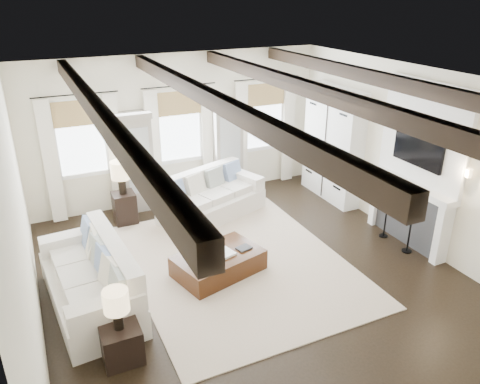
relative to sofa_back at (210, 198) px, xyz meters
name	(u,v)px	position (x,y,z in m)	size (l,w,h in m)	color
ground	(257,281)	(-0.22, -2.60, -0.38)	(7.50, 7.50, 0.00)	black
room_shell	(274,149)	(0.53, -1.70, 1.51)	(6.54, 7.54, 3.22)	white
area_rug	(238,263)	(-0.28, -1.98, -0.37)	(3.49, 4.46, 0.02)	#C0AC95
sofa_back	(210,198)	(0.00, 0.00, 0.00)	(2.42, 1.69, 0.95)	white
sofa_left	(94,280)	(-2.67, -2.08, 0.03)	(1.25, 2.42, 1.00)	white
ottoman	(218,264)	(-0.69, -2.11, -0.19)	(1.41, 0.88, 0.37)	black
tray	(218,254)	(-0.72, -2.15, 0.01)	(0.50, 0.38, 0.04)	white
book_lower	(213,254)	(-0.81, -2.16, 0.05)	(0.26, 0.20, 0.04)	#262628
book_upper	(214,251)	(-0.78, -2.15, 0.09)	(0.22, 0.17, 0.03)	beige
book_loose	(244,248)	(-0.23, -2.14, 0.01)	(0.24, 0.18, 0.03)	#262628
side_table_front	(121,343)	(-2.57, -3.41, -0.13)	(0.49, 0.49, 0.49)	black
lamp_front	(116,303)	(-2.57, -3.41, 0.49)	(0.32, 0.32, 0.55)	black
side_table_back	(125,208)	(-1.69, 0.40, -0.05)	(0.43, 0.43, 0.65)	black
lamp_back	(121,172)	(-1.69, 0.40, 0.73)	(0.39, 0.39, 0.67)	black
candlestick_near	(409,234)	(2.68, -2.91, -0.01)	(0.18, 0.18, 0.88)	black
candlestick_far	(385,221)	(2.68, -2.29, -0.05)	(0.16, 0.16, 0.80)	black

